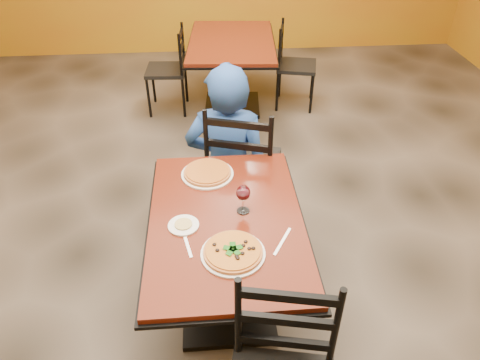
{
  "coord_description": "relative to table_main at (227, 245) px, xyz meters",
  "views": [
    {
      "loc": [
        -0.07,
        -2.27,
        2.31
      ],
      "look_at": [
        0.09,
        -0.3,
        0.85
      ],
      "focal_mm": 33.6,
      "sensor_mm": 36.0,
      "label": 1
    }
  ],
  "objects": [
    {
      "name": "floor",
      "position": [
        0.0,
        0.5,
        -0.56
      ],
      "size": [
        7.0,
        8.0,
        0.01
      ],
      "primitive_type": "cube",
      "color": "black",
      "rests_on": "ground"
    },
    {
      "name": "table_main",
      "position": [
        0.0,
        0.0,
        0.0
      ],
      "size": [
        0.83,
        1.23,
        0.75
      ],
      "color": "#601B0F",
      "rests_on": "floor"
    },
    {
      "name": "table_second",
      "position": [
        0.21,
        2.74,
        0.0
      ],
      "size": [
        0.98,
        1.37,
        0.75
      ],
      "rotation": [
        0.0,
        0.0,
        -0.08
      ],
      "color": "#601B0F",
      "rests_on": "floor"
    },
    {
      "name": "chair_main_far",
      "position": [
        0.17,
        0.85,
        -0.05
      ],
      "size": [
        0.58,
        0.58,
        1.02
      ],
      "primitive_type": null,
      "rotation": [
        0.0,
        0.0,
        2.85
      ],
      "color": "black",
      "rests_on": "floor"
    },
    {
      "name": "chair_second_left",
      "position": [
        -0.49,
        2.74,
        -0.11
      ],
      "size": [
        0.42,
        0.42,
        0.89
      ],
      "primitive_type": null,
      "rotation": [
        0.0,
        0.0,
        -1.63
      ],
      "color": "black",
      "rests_on": "floor"
    },
    {
      "name": "chair_second_right",
      "position": [
        0.9,
        2.74,
        -0.11
      ],
      "size": [
        0.48,
        0.48,
        0.89
      ],
      "primitive_type": null,
      "rotation": [
        0.0,
        0.0,
        1.34
      ],
      "color": "black",
      "rests_on": "floor"
    },
    {
      "name": "diner",
      "position": [
        0.06,
        0.94,
        0.06
      ],
      "size": [
        0.67,
        0.5,
        1.23
      ],
      "primitive_type": "imported",
      "rotation": [
        0.0,
        0.0,
        2.97
      ],
      "color": "#1B5299",
      "rests_on": "floor"
    },
    {
      "name": "plate_main",
      "position": [
        0.02,
        -0.26,
        0.2
      ],
      "size": [
        0.31,
        0.31,
        0.01
      ],
      "primitive_type": "cylinder",
      "color": "white",
      "rests_on": "table_main"
    },
    {
      "name": "pizza_main",
      "position": [
        0.02,
        -0.26,
        0.21
      ],
      "size": [
        0.28,
        0.28,
        0.02
      ],
      "primitive_type": "cylinder",
      "color": "#9A340B",
      "rests_on": "plate_main"
    },
    {
      "name": "plate_far",
      "position": [
        -0.09,
        0.4,
        0.2
      ],
      "size": [
        0.31,
        0.31,
        0.01
      ],
      "primitive_type": "cylinder",
      "color": "white",
      "rests_on": "table_main"
    },
    {
      "name": "pizza_far",
      "position": [
        -0.09,
        0.4,
        0.21
      ],
      "size": [
        0.28,
        0.28,
        0.02
      ],
      "primitive_type": "cylinder",
      "color": "gold",
      "rests_on": "plate_far"
    },
    {
      "name": "side_plate",
      "position": [
        -0.22,
        -0.04,
        0.2
      ],
      "size": [
        0.16,
        0.16,
        0.01
      ],
      "primitive_type": "cylinder",
      "color": "white",
      "rests_on": "table_main"
    },
    {
      "name": "dip",
      "position": [
        -0.22,
        -0.04,
        0.21
      ],
      "size": [
        0.09,
        0.09,
        0.01
      ],
      "primitive_type": "cylinder",
      "color": "tan",
      "rests_on": "side_plate"
    },
    {
      "name": "wine_glass",
      "position": [
        0.09,
        0.06,
        0.28
      ],
      "size": [
        0.08,
        0.08,
        0.18
      ],
      "primitive_type": null,
      "color": "white",
      "rests_on": "table_main"
    },
    {
      "name": "fork",
      "position": [
        -0.2,
        -0.17,
        0.2
      ],
      "size": [
        0.06,
        0.19,
        0.0
      ],
      "primitive_type": "cube",
      "rotation": [
        0.0,
        0.0,
        0.22
      ],
      "color": "silver",
      "rests_on": "table_main"
    },
    {
      "name": "knife",
      "position": [
        0.27,
        -0.19,
        0.2
      ],
      "size": [
        0.12,
        0.19,
        0.0
      ],
      "primitive_type": "cube",
      "rotation": [
        0.0,
        0.0,
        -0.53
      ],
      "color": "silver",
      "rests_on": "table_main"
    }
  ]
}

